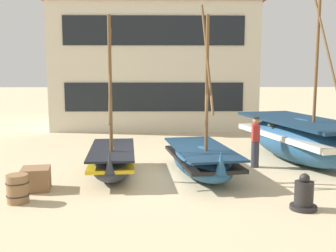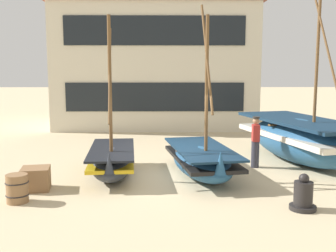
{
  "view_description": "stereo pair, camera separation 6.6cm",
  "coord_description": "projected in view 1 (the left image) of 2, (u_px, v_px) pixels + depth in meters",
  "views": [
    {
      "loc": [
        -0.23,
        -11.91,
        3.23
      ],
      "look_at": [
        0.0,
        1.0,
        1.4
      ],
      "focal_mm": 43.28,
      "sensor_mm": 36.0,
      "label": 1
    },
    {
      "loc": [
        -0.17,
        -11.91,
        3.23
      ],
      "look_at": [
        0.0,
        1.0,
        1.4
      ],
      "focal_mm": 43.28,
      "sensor_mm": 36.0,
      "label": 2
    }
  ],
  "objects": [
    {
      "name": "ground_plane",
      "position": [
        169.0,
        176.0,
        12.25
      ],
      "size": [
        120.0,
        120.0,
        0.0
      ],
      "primitive_type": "plane",
      "color": "#CCB78E"
    },
    {
      "name": "fishing_boat_near_left",
      "position": [
        112.0,
        160.0,
        12.26
      ],
      "size": [
        1.59,
        3.67,
        4.73
      ],
      "color": "#2D333D",
      "rests_on": "ground"
    },
    {
      "name": "fishing_boat_centre_large",
      "position": [
        301.0,
        139.0,
        14.03
      ],
      "size": [
        3.47,
        6.01,
        7.55
      ],
      "color": "#23517A",
      "rests_on": "ground"
    },
    {
      "name": "fishing_boat_far_right",
      "position": [
        202.0,
        160.0,
        12.26
      ],
      "size": [
        2.2,
        4.12,
        5.08
      ],
      "color": "#23517A",
      "rests_on": "ground"
    },
    {
      "name": "fisherman_by_hull",
      "position": [
        255.0,
        142.0,
        13.28
      ],
      "size": [
        0.26,
        0.37,
        1.68
      ],
      "color": "#33333D",
      "rests_on": "ground"
    },
    {
      "name": "capstan_winch",
      "position": [
        304.0,
        196.0,
        9.33
      ],
      "size": [
        0.62,
        0.62,
        0.86
      ],
      "color": "black",
      "rests_on": "ground"
    },
    {
      "name": "wooden_barrel",
      "position": [
        18.0,
        189.0,
        9.79
      ],
      "size": [
        0.56,
        0.56,
        0.7
      ],
      "color": "olive",
      "rests_on": "ground"
    },
    {
      "name": "cargo_crate",
      "position": [
        36.0,
        179.0,
        10.84
      ],
      "size": [
        0.84,
        0.84,
        0.61
      ],
      "primitive_type": "cube",
      "rotation": [
        0.0,
        0.0,
        0.18
      ],
      "color": "olive",
      "rests_on": "ground"
    },
    {
      "name": "harbor_building_main",
      "position": [
        155.0,
        65.0,
        23.22
      ],
      "size": [
        11.16,
        6.26,
        6.89
      ],
      "color": "beige",
      "rests_on": "ground"
    }
  ]
}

